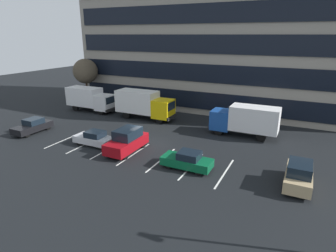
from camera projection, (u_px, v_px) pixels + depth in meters
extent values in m
plane|color=black|center=(148.00, 145.00, 27.89)|extent=(120.00, 120.00, 0.00)
cube|color=gray|center=(211.00, 31.00, 39.91)|extent=(37.48, 10.70, 21.60)
cube|color=black|center=(195.00, 100.00, 38.02)|extent=(35.98, 0.16, 2.30)
cube|color=black|center=(196.00, 73.00, 36.91)|extent=(35.98, 0.16, 2.30)
cube|color=black|center=(196.00, 44.00, 35.80)|extent=(35.98, 0.16, 2.30)
cube|color=black|center=(197.00, 13.00, 34.69)|extent=(35.98, 0.16, 2.30)
cube|color=silver|center=(65.00, 139.00, 29.28)|extent=(0.14, 5.40, 0.01)
cube|color=silver|center=(86.00, 144.00, 28.10)|extent=(0.14, 5.40, 0.01)
cube|color=silver|center=(109.00, 149.00, 26.92)|extent=(0.14, 5.40, 0.01)
cube|color=silver|center=(134.00, 154.00, 25.74)|extent=(0.14, 5.40, 0.01)
cube|color=silver|center=(161.00, 160.00, 24.56)|extent=(0.14, 5.40, 0.01)
cube|color=silver|center=(191.00, 166.00, 23.38)|extent=(0.14, 5.40, 0.01)
cube|color=silver|center=(225.00, 173.00, 22.21)|extent=(0.14, 5.40, 0.01)
cube|color=white|center=(104.00, 102.00, 38.68)|extent=(2.06, 2.24, 2.06)
cube|color=black|center=(110.00, 100.00, 38.13)|extent=(0.06, 1.88, 0.90)
cube|color=white|center=(85.00, 96.00, 39.98)|extent=(4.86, 2.34, 2.52)
cube|color=black|center=(111.00, 110.00, 38.50)|extent=(0.19, 2.24, 0.37)
cylinder|color=black|center=(109.00, 108.00, 39.82)|extent=(0.93, 0.28, 0.93)
cylinder|color=black|center=(100.00, 111.00, 38.18)|extent=(0.93, 0.28, 0.93)
cylinder|color=black|center=(85.00, 105.00, 41.68)|extent=(0.93, 0.28, 0.93)
cylinder|color=black|center=(76.00, 108.00, 40.04)|extent=(0.93, 0.28, 0.93)
cube|color=#194799|center=(221.00, 119.00, 30.95)|extent=(2.07, 2.25, 2.07)
cube|color=black|center=(213.00, 115.00, 31.25)|extent=(0.06, 1.89, 0.91)
cube|color=white|center=(254.00, 119.00, 29.33)|extent=(4.88, 2.35, 2.53)
cube|color=black|center=(211.00, 126.00, 31.68)|extent=(0.19, 2.25, 0.38)
cylinder|color=black|center=(218.00, 131.00, 30.45)|extent=(0.94, 0.28, 0.94)
cylinder|color=black|center=(223.00, 126.00, 32.09)|extent=(0.94, 0.28, 0.94)
cylinder|color=black|center=(261.00, 137.00, 28.57)|extent=(0.94, 0.28, 0.94)
cylinder|color=black|center=(264.00, 132.00, 30.22)|extent=(0.94, 0.28, 0.94)
cube|color=yellow|center=(163.00, 109.00, 34.94)|extent=(2.23, 2.43, 2.23)
cube|color=black|center=(171.00, 106.00, 34.35)|extent=(0.06, 2.04, 0.98)
cube|color=white|center=(137.00, 101.00, 36.35)|extent=(5.27, 2.53, 2.73)
cube|color=black|center=(172.00, 117.00, 34.75)|extent=(0.20, 2.43, 0.41)
cylinder|color=black|center=(167.00, 115.00, 36.18)|extent=(1.01, 0.30, 1.01)
cylinder|color=black|center=(159.00, 119.00, 34.40)|extent=(1.01, 0.30, 1.01)
cylinder|color=black|center=(135.00, 111.00, 38.20)|extent=(1.01, 0.30, 1.01)
cylinder|color=black|center=(126.00, 115.00, 36.42)|extent=(1.01, 0.30, 1.01)
cube|color=maroon|center=(127.00, 144.00, 26.10)|extent=(1.99, 4.70, 0.97)
cube|color=black|center=(128.00, 133.00, 26.02)|extent=(1.75, 2.58, 0.87)
cylinder|color=black|center=(125.00, 155.00, 24.58)|extent=(0.22, 0.69, 0.69)
cylinder|color=black|center=(109.00, 152.00, 25.32)|extent=(0.22, 0.69, 0.69)
cylinder|color=black|center=(143.00, 144.00, 27.14)|extent=(0.22, 0.69, 0.69)
cylinder|color=black|center=(128.00, 141.00, 27.88)|extent=(0.22, 0.69, 0.69)
cube|color=tan|center=(298.00, 177.00, 20.12)|extent=(1.77, 4.18, 0.86)
cube|color=black|center=(300.00, 168.00, 19.69)|extent=(1.56, 2.30, 0.77)
cylinder|color=black|center=(288.00, 172.00, 21.70)|extent=(0.20, 0.62, 0.62)
cylinder|color=black|center=(310.00, 176.00, 21.05)|extent=(0.20, 0.62, 0.62)
cylinder|color=black|center=(284.00, 188.00, 19.42)|extent=(0.20, 0.62, 0.62)
cylinder|color=black|center=(309.00, 194.00, 18.77)|extent=(0.20, 0.62, 0.62)
cube|color=silver|center=(94.00, 140.00, 27.71)|extent=(4.02, 1.68, 0.65)
cube|color=black|center=(95.00, 134.00, 27.43)|extent=(1.69, 1.48, 0.56)
cylinder|color=black|center=(79.00, 142.00, 27.71)|extent=(0.56, 0.21, 0.56)
cylinder|color=black|center=(89.00, 138.00, 28.95)|extent=(0.56, 0.21, 0.56)
cylinder|color=black|center=(100.00, 147.00, 26.63)|extent=(0.56, 0.21, 0.56)
cylinder|color=black|center=(109.00, 142.00, 27.87)|extent=(0.56, 0.21, 0.56)
cube|color=black|center=(33.00, 127.00, 31.25)|extent=(1.79, 4.28, 0.70)
cube|color=black|center=(33.00, 121.00, 31.23)|extent=(1.58, 1.80, 0.60)
cylinder|color=black|center=(27.00, 135.00, 29.84)|extent=(0.22, 0.60, 0.60)
cylinder|color=black|center=(17.00, 132.00, 30.49)|extent=(0.22, 0.60, 0.60)
cylinder|color=black|center=(48.00, 127.00, 32.18)|extent=(0.22, 0.60, 0.60)
cylinder|color=black|center=(38.00, 125.00, 32.83)|extent=(0.22, 0.60, 0.60)
cube|color=#0C5933|center=(187.00, 162.00, 22.86)|extent=(4.08, 1.71, 0.66)
cube|color=black|center=(189.00, 155.00, 22.58)|extent=(1.71, 1.50, 0.57)
cylinder|color=black|center=(168.00, 165.00, 22.86)|extent=(0.57, 0.21, 0.57)
cylinder|color=black|center=(176.00, 159.00, 24.12)|extent=(0.57, 0.21, 0.57)
cylinder|color=black|center=(199.00, 172.00, 21.76)|extent=(0.57, 0.21, 0.57)
cylinder|color=black|center=(205.00, 164.00, 23.03)|extent=(0.57, 0.21, 0.57)
cylinder|color=#473323|center=(87.00, 92.00, 43.68)|extent=(0.28, 0.28, 3.61)
sphere|color=#4C4233|center=(85.00, 71.00, 42.68)|extent=(3.68, 3.68, 3.68)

